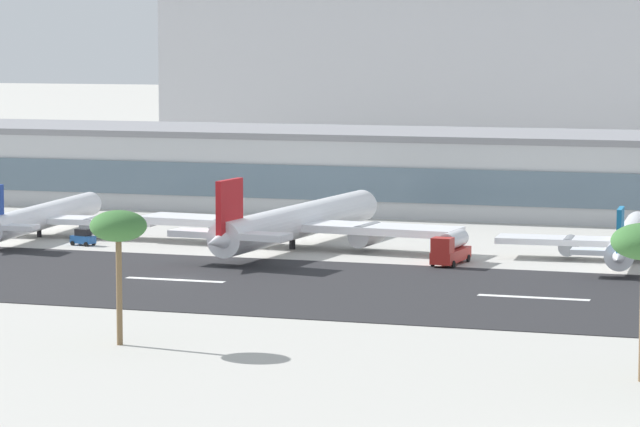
# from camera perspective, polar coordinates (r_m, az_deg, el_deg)

# --- Properties ---
(ground_plane) EXTENTS (1400.00, 1400.00, 0.00)m
(ground_plane) POSITION_cam_1_polar(r_m,az_deg,el_deg) (189.95, -4.92, -2.27)
(ground_plane) COLOR #B2AFA8
(runway_strip) EXTENTS (800.00, 40.49, 0.08)m
(runway_strip) POSITION_cam_1_polar(r_m,az_deg,el_deg) (189.02, -5.04, -2.30)
(runway_strip) COLOR #262628
(runway_strip) RESTS_ON ground_plane
(runway_centreline_dash_4) EXTENTS (12.00, 1.20, 0.01)m
(runway_centreline_dash_4) POSITION_cam_1_polar(r_m,az_deg,el_deg) (188.97, -5.02, -2.29)
(runway_centreline_dash_4) COLOR white
(runway_centreline_dash_4) RESTS_ON runway_strip
(runway_centreline_dash_5) EXTENTS (12.00, 1.20, 0.01)m
(runway_centreline_dash_5) POSITION_cam_1_polar(r_m,az_deg,el_deg) (177.07, 7.36, -2.89)
(runway_centreline_dash_5) COLOR white
(runway_centreline_dash_5) RESTS_ON runway_strip
(terminal_building) EXTENTS (187.61, 28.67, 12.68)m
(terminal_building) POSITION_cam_1_polar(r_m,az_deg,el_deg) (264.17, 3.18, 1.49)
(terminal_building) COLOR #B7BABC
(terminal_building) RESTS_ON ground_plane
(distant_hotel_block) EXTENTS (132.62, 39.21, 41.57)m
(distant_hotel_block) POSITION_cam_1_polar(r_m,az_deg,el_deg) (392.14, 4.53, 5.11)
(distant_hotel_block) COLOR #BCBCC1
(distant_hotel_block) RESTS_ON ground_plane
(airliner_navy_tail_gate_0) EXTENTS (33.84, 40.31, 8.42)m
(airliner_navy_tail_gate_0) POSITION_cam_1_polar(r_m,az_deg,el_deg) (231.82, -9.64, -0.15)
(airliner_navy_tail_gate_0) COLOR white
(airliner_navy_tail_gate_0) RESTS_ON ground_plane
(airliner_red_tail_gate_1) EXTENTS (44.82, 50.67, 10.58)m
(airliner_red_tail_gate_1) POSITION_cam_1_polar(r_m,az_deg,el_deg) (215.88, -0.93, -0.34)
(airliner_red_tail_gate_1) COLOR white
(airliner_red_tail_gate_1) RESTS_ON ground_plane
(airliner_blue_tail_gate_2) EXTENTS (32.92, 38.91, 8.12)m
(airliner_blue_tail_gate_2) POSITION_cam_1_polar(r_m,az_deg,el_deg) (206.96, 10.58, -0.94)
(airliner_blue_tail_gate_2) COLOR silver
(airliner_blue_tail_gate_2) RESTS_ON ground_plane
(service_fuel_truck_0) EXTENTS (3.41, 8.68, 3.95)m
(service_fuel_truck_0) POSITION_cam_1_polar(r_m,az_deg,el_deg) (201.78, 4.53, -1.19)
(service_fuel_truck_0) COLOR #B2231E
(service_fuel_truck_0) RESTS_ON ground_plane
(service_baggage_tug_1) EXTENTS (3.46, 2.41, 2.20)m
(service_baggage_tug_1) POSITION_cam_1_polar(r_m,az_deg,el_deg) (221.84, -8.17, -0.83)
(service_baggage_tug_1) COLOR #23569E
(service_baggage_tug_1) RESTS_ON ground_plane
(palm_tree_2) EXTENTS (5.13, 5.13, 12.21)m
(palm_tree_2) POSITION_cam_1_polar(r_m,az_deg,el_deg) (148.92, -6.96, -0.51)
(palm_tree_2) COLOR brown
(palm_tree_2) RESTS_ON ground_plane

